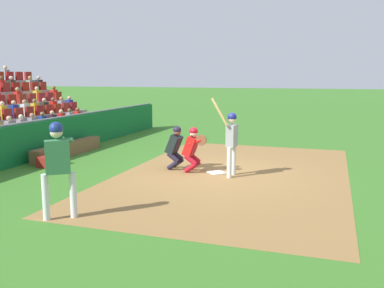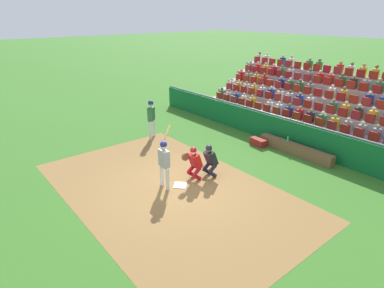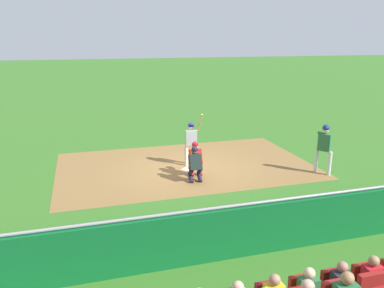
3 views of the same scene
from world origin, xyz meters
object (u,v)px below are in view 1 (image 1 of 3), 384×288
(dugout_bench, at_px, (68,149))
(on_deck_batter, at_px, (58,160))
(home_plate_marker, at_px, (216,172))
(batter_at_plate, at_px, (231,137))
(water_bottle_on_bench, at_px, (64,141))
(home_plate_umpire, at_px, (175,145))
(equipment_duffel_bag, at_px, (49,161))
(catcher_crouching, at_px, (193,147))

(dugout_bench, xyz_separation_m, on_deck_batter, (5.57, 3.70, 0.94))
(home_plate_marker, xyz_separation_m, batter_at_plate, (0.25, 0.48, 1.06))
(water_bottle_on_bench, bearing_deg, home_plate_umpire, 83.88)
(home_plate_marker, xyz_separation_m, dugout_bench, (-0.92, -5.53, 0.20))
(on_deck_batter, bearing_deg, equipment_duffel_bag, -140.56)
(dugout_bench, bearing_deg, home_plate_umpire, 79.41)
(home_plate_umpire, relative_size, on_deck_batter, 0.69)
(batter_at_plate, bearing_deg, equipment_duffel_bag, -85.22)
(home_plate_marker, distance_m, batter_at_plate, 1.19)
(batter_at_plate, xyz_separation_m, catcher_crouching, (-0.18, -1.16, -0.36))
(home_plate_umpire, height_order, water_bottle_on_bench, home_plate_umpire)
(home_plate_umpire, distance_m, equipment_duffel_bag, 3.90)
(home_plate_marker, height_order, equipment_duffel_bag, equipment_duffel_bag)
(home_plate_umpire, distance_m, dugout_bench, 4.34)
(home_plate_umpire, bearing_deg, catcher_crouching, 71.85)
(batter_at_plate, bearing_deg, home_plate_marker, -117.81)
(batter_at_plate, relative_size, water_bottle_on_bench, 8.13)
(home_plate_umpire, bearing_deg, dugout_bench, -100.59)
(dugout_bench, bearing_deg, batter_at_plate, 78.97)
(catcher_crouching, relative_size, on_deck_batter, 0.69)
(catcher_crouching, bearing_deg, on_deck_batter, -13.92)
(dugout_bench, distance_m, equipment_duffel_bag, 1.70)
(equipment_duffel_bag, xyz_separation_m, on_deck_batter, (3.93, 3.24, 1.00))
(home_plate_umpire, bearing_deg, equipment_duffel_bag, -77.43)
(dugout_bench, height_order, water_bottle_on_bench, water_bottle_on_bench)
(home_plate_marker, xyz_separation_m, water_bottle_on_bench, (-0.57, -5.44, 0.56))
(batter_at_plate, xyz_separation_m, equipment_duffel_bag, (0.46, -5.53, -0.92))
(catcher_crouching, xyz_separation_m, equipment_duffel_bag, (0.64, -4.37, -0.56))
(catcher_crouching, distance_m, home_plate_umpire, 0.63)
(water_bottle_on_bench, relative_size, on_deck_batter, 0.14)
(water_bottle_on_bench, bearing_deg, batter_at_plate, 82.08)
(home_plate_marker, bearing_deg, water_bottle_on_bench, -96.01)
(dugout_bench, distance_m, on_deck_batter, 6.75)
(catcher_crouching, distance_m, dugout_bench, 4.96)
(home_plate_marker, xyz_separation_m, home_plate_umpire, (-0.13, -1.29, 0.69))
(batter_at_plate, distance_m, catcher_crouching, 1.23)
(home_plate_marker, distance_m, water_bottle_on_bench, 5.49)
(on_deck_batter, bearing_deg, home_plate_umpire, 173.63)
(dugout_bench, bearing_deg, equipment_duffel_bag, 16.04)
(catcher_crouching, height_order, equipment_duffel_bag, catcher_crouching)
(home_plate_marker, bearing_deg, catcher_crouching, -84.17)
(home_plate_umpire, relative_size, equipment_duffel_bag, 1.70)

